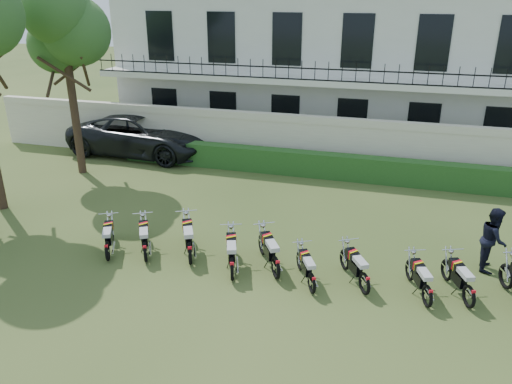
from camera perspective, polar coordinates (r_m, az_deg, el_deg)
ground at (r=14.23m, az=0.02°, el=-7.68°), size 100.00×100.00×0.00m
perimeter_wall at (r=21.00m, az=6.11°, el=5.65°), size 30.00×0.35×2.30m
hedge at (r=20.31m, az=8.40°, el=2.97°), size 18.00×0.60×1.00m
building at (r=26.27m, az=8.76°, el=14.49°), size 20.40×9.60×7.40m
tree_west_near at (r=20.95m, az=-21.17°, el=17.47°), size 3.40×3.20×7.90m
motorcycle_0 at (r=14.54m, az=-16.66°, el=-6.00°), size 0.90×1.63×0.97m
motorcycle_1 at (r=14.20m, az=-12.59°, el=-6.20°), size 0.97×1.66×1.00m
motorcycle_2 at (r=13.85m, az=-7.60°, el=-6.41°), size 1.00×1.83×1.09m
motorcycle_3 at (r=13.05m, az=-2.77°, el=-8.21°), size 0.82×1.85×1.05m
motorcycle_4 at (r=13.11m, az=2.28°, el=-8.04°), size 1.07×1.72×1.06m
motorcycle_5 at (r=12.62m, az=6.43°, el=-9.81°), size 0.85×1.55×0.92m
motorcycle_6 at (r=12.78m, az=12.34°, el=-9.65°), size 0.97×1.60×0.98m
motorcycle_7 at (r=12.71m, az=19.06°, el=-10.67°), size 0.75×1.68×0.96m
motorcycle_8 at (r=13.04m, az=23.25°, el=-10.40°), size 0.79×1.71×0.98m
suv at (r=23.58m, az=-12.86°, el=6.43°), size 6.81×3.38×1.86m
officer_4 at (r=14.81m, az=25.48°, el=-4.88°), size 0.76×0.93×1.77m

